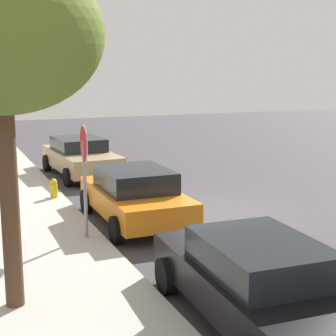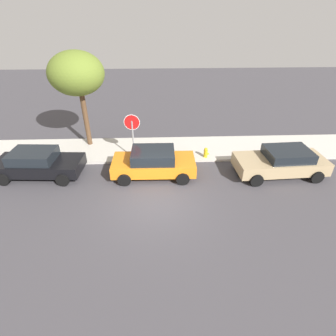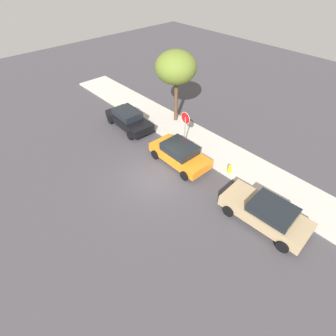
# 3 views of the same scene
# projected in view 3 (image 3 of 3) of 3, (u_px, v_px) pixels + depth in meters

# --- Properties ---
(ground_plane) EXTENTS (60.00, 60.00, 0.00)m
(ground_plane) POSITION_uv_depth(u_px,v_px,m) (155.00, 178.00, 16.38)
(ground_plane) COLOR #423F44
(sidewalk_curb) EXTENTS (32.00, 3.07, 0.14)m
(sidewalk_curb) POSITION_uv_depth(u_px,v_px,m) (207.00, 146.00, 18.86)
(sidewalk_curb) COLOR beige
(sidewalk_curb) RESTS_ON ground_plane
(stop_sign) EXTENTS (0.85, 0.08, 2.70)m
(stop_sign) POSITION_uv_depth(u_px,v_px,m) (185.00, 123.00, 17.74)
(stop_sign) COLOR gray
(stop_sign) RESTS_ON ground_plane
(parked_car_orange) EXTENTS (4.18, 2.12, 1.41)m
(parked_car_orange) POSITION_uv_depth(u_px,v_px,m) (180.00, 154.00, 17.08)
(parked_car_orange) COLOR orange
(parked_car_orange) RESTS_ON ground_plane
(parked_car_black) EXTENTS (4.39, 2.18, 1.40)m
(parked_car_black) POSITION_uv_depth(u_px,v_px,m) (129.00, 119.00, 20.41)
(parked_car_black) COLOR black
(parked_car_black) RESTS_ON ground_plane
(parked_car_tan) EXTENTS (4.59, 2.27, 1.41)m
(parked_car_tan) POSITION_uv_depth(u_px,v_px,m) (266.00, 213.00, 13.37)
(parked_car_tan) COLOR tan
(parked_car_tan) RESTS_ON ground_plane
(street_tree_near_corner) EXTENTS (3.02, 3.02, 5.56)m
(street_tree_near_corner) POSITION_uv_depth(u_px,v_px,m) (176.00, 68.00, 18.77)
(street_tree_near_corner) COLOR #513823
(street_tree_near_corner) RESTS_ON ground_plane
(fire_hydrant) EXTENTS (0.30, 0.22, 0.72)m
(fire_hydrant) POSITION_uv_depth(u_px,v_px,m) (229.00, 169.00, 16.47)
(fire_hydrant) COLOR gold
(fire_hydrant) RESTS_ON ground_plane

